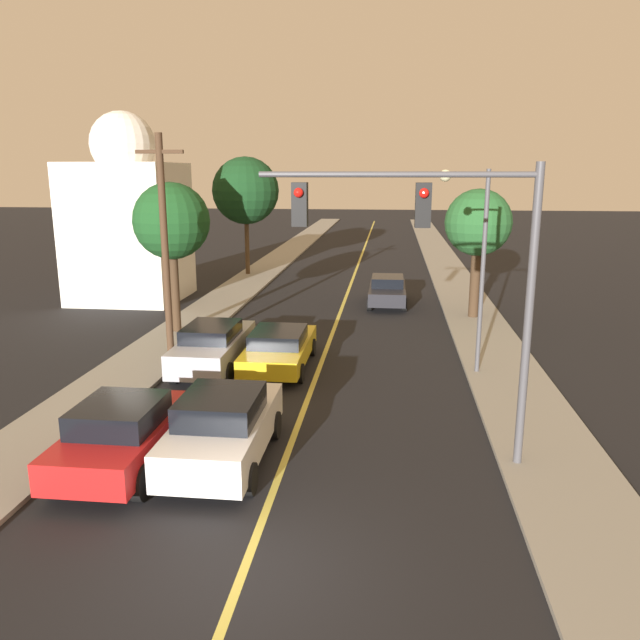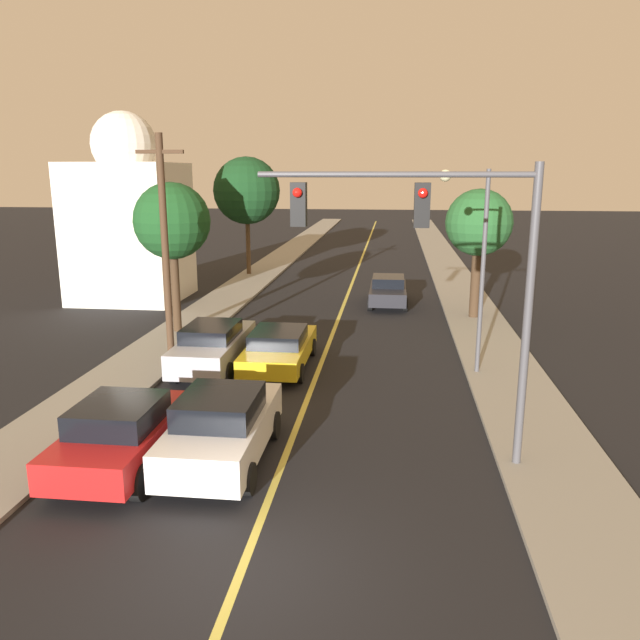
% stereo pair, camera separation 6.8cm
% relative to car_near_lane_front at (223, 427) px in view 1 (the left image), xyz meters
% --- Properties ---
extents(ground_plane, '(200.00, 200.00, 0.00)m').
position_rel_car_near_lane_front_xyz_m(ground_plane, '(1.32, -3.77, -0.85)').
color(ground_plane, black).
extents(road_surface, '(9.45, 80.00, 0.01)m').
position_rel_car_near_lane_front_xyz_m(road_surface, '(1.32, 32.23, -0.84)').
color(road_surface, black).
rests_on(road_surface, ground).
extents(sidewalk_left, '(2.50, 80.00, 0.12)m').
position_rel_car_near_lane_front_xyz_m(sidewalk_left, '(-4.65, 32.23, -0.79)').
color(sidewalk_left, gray).
rests_on(sidewalk_left, ground).
extents(sidewalk_right, '(2.50, 80.00, 0.12)m').
position_rel_car_near_lane_front_xyz_m(sidewalk_right, '(7.30, 32.23, -0.79)').
color(sidewalk_right, gray).
rests_on(sidewalk_right, ground).
extents(car_near_lane_front, '(1.98, 4.42, 1.66)m').
position_rel_car_near_lane_front_xyz_m(car_near_lane_front, '(0.00, 0.00, 0.00)').
color(car_near_lane_front, white).
rests_on(car_near_lane_front, ground).
extents(car_near_lane_second, '(2.00, 4.72, 1.32)m').
position_rel_car_near_lane_front_xyz_m(car_near_lane_second, '(0.00, 6.97, -0.15)').
color(car_near_lane_second, gold).
rests_on(car_near_lane_second, ground).
extents(car_outer_lane_front, '(1.99, 4.23, 1.57)m').
position_rel_car_near_lane_front_xyz_m(car_outer_lane_front, '(-2.08, -0.51, -0.02)').
color(car_outer_lane_front, red).
rests_on(car_outer_lane_front, ground).
extents(car_outer_lane_second, '(1.88, 4.68, 1.57)m').
position_rel_car_near_lane_front_xyz_m(car_outer_lane_second, '(-2.08, 6.45, -0.02)').
color(car_outer_lane_second, '#A5A8B2').
rests_on(car_outer_lane_second, ground).
extents(car_far_oncoming, '(1.85, 4.34, 1.39)m').
position_rel_car_near_lane_front_xyz_m(car_far_oncoming, '(3.45, 17.42, -0.12)').
color(car_far_oncoming, black).
rests_on(car_far_oncoming, ground).
extents(traffic_signal_mast, '(5.72, 0.42, 6.40)m').
position_rel_car_near_lane_front_xyz_m(traffic_signal_mast, '(4.62, 0.52, 3.89)').
color(traffic_signal_mast, '#47474C').
rests_on(traffic_signal_mast, ground).
extents(streetlamp_right, '(1.51, 0.36, 6.29)m').
position_rel_car_near_lane_front_xyz_m(streetlamp_right, '(6.04, 6.97, 3.35)').
color(streetlamp_right, '#47474C').
rests_on(streetlamp_right, ground).
extents(utility_pole_left, '(1.60, 0.24, 7.44)m').
position_rel_car_near_lane_front_xyz_m(utility_pole_left, '(-4.00, 7.76, 3.15)').
color(utility_pole_left, '#422D1E').
rests_on(utility_pole_left, ground).
extents(tree_left_near, '(2.95, 2.95, 5.84)m').
position_rel_car_near_lane_front_xyz_m(tree_left_near, '(-4.85, 10.89, 3.60)').
color(tree_left_near, '#3D2B1C').
rests_on(tree_left_near, ground).
extents(tree_left_far, '(4.04, 4.04, 7.11)m').
position_rel_car_near_lane_front_xyz_m(tree_left_far, '(-5.28, 25.29, 4.35)').
color(tree_left_far, '#4C3823').
rests_on(tree_left_far, ground).
extents(tree_right_near, '(2.84, 2.84, 5.53)m').
position_rel_car_near_lane_front_xyz_m(tree_right_near, '(7.24, 14.82, 3.32)').
color(tree_right_near, '#3D2B1C').
rests_on(tree_right_near, ground).
extents(domed_building_left, '(5.06, 5.06, 9.18)m').
position_rel_car_near_lane_front_xyz_m(domed_building_left, '(-9.43, 17.44, 3.17)').
color(domed_building_left, silver).
rests_on(domed_building_left, ground).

